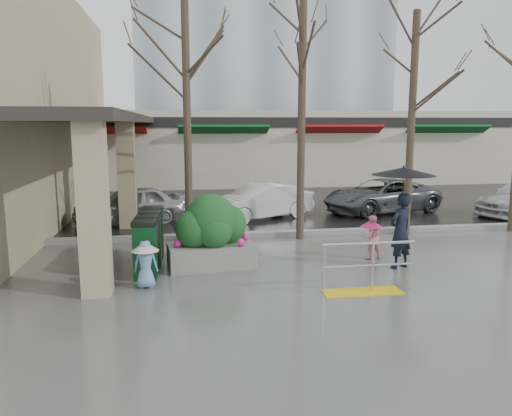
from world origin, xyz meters
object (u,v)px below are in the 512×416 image
object	(u,v)px
tree_west	(186,57)
car_a	(130,205)
handrail	(366,274)
tree_midwest	(303,54)
child_blue	(146,259)
tree_mideast	(414,70)
woman	(402,205)
planter	(211,232)
news_boxes	(149,240)
car_c	(381,196)
car_b	(261,201)
child_pink	(371,235)

from	to	relation	value
tree_west	car_a	world-z (taller)	tree_west
handrail	tree_midwest	size ratio (longest dim) A/B	0.27
tree_west	child_blue	distance (m)	5.99
tree_mideast	woman	world-z (taller)	tree_mideast
child_blue	planter	size ratio (longest dim) A/B	0.48
planter	car_a	size ratio (longest dim) A/B	0.57
news_boxes	tree_mideast	bearing A→B (deg)	19.79
woman	car_a	xyz separation A→B (m)	(-6.70, 6.37, -0.86)
tree_west	car_c	size ratio (longest dim) A/B	1.50
planter	car_c	distance (m)	9.33
tree_mideast	car_b	xyz separation A→B (m)	(-3.94, 3.19, -4.23)
tree_west	news_boxes	xyz separation A→B (m)	(-0.98, -2.31, -4.44)
planter	car_a	distance (m)	6.10
tree_midwest	car_c	size ratio (longest dim) A/B	1.54
tree_midwest	car_c	bearing A→B (deg)	43.10
tree_mideast	tree_west	bearing A→B (deg)	-180.00
news_boxes	car_a	distance (m)	5.48
tree_midwest	child_pink	distance (m)	5.35
car_b	handrail	bearing A→B (deg)	-18.94
news_boxes	car_a	world-z (taller)	news_boxes
planter	car_b	bearing A→B (deg)	69.77
car_a	car_c	world-z (taller)	same
planter	child_pink	bearing A→B (deg)	1.58
tree_west	news_boxes	size ratio (longest dim) A/B	2.94
tree_west	tree_mideast	bearing A→B (deg)	0.00
car_a	car_b	xyz separation A→B (m)	(4.49, 0.10, 0.00)
tree_west	woman	xyz separation A→B (m)	(4.77, -3.28, -3.59)
woman	car_c	size ratio (longest dim) A/B	0.53
tree_west	planter	distance (m)	4.97
tree_mideast	car_c	distance (m)	5.76
tree_midwest	car_a	bearing A→B (deg)	148.93
planter	car_b	world-z (taller)	planter
tree_west	car_c	bearing A→B (deg)	27.70
car_a	car_c	distance (m)	9.25
handrail	planter	world-z (taller)	planter
child_pink	planter	xyz separation A→B (m)	(-3.96, -0.11, 0.22)
car_b	planter	bearing A→B (deg)	-44.90
tree_mideast	child_pink	xyz separation A→B (m)	(-2.09, -2.41, -4.25)
tree_mideast	woman	xyz separation A→B (m)	(-1.73, -3.28, -3.36)
tree_west	car_c	distance (m)	9.36
child_pink	news_boxes	size ratio (longest dim) A/B	0.47
car_c	woman	bearing A→B (deg)	-35.33
handrail	car_b	xyz separation A→B (m)	(-0.80, 7.99, 0.25)
child_pink	tree_mideast	bearing A→B (deg)	-138.20
tree_midwest	planter	distance (m)	5.77
child_blue	woman	bearing A→B (deg)	-170.35
tree_midwest	child_pink	size ratio (longest dim) A/B	6.39
child_pink	car_a	bearing A→B (deg)	-48.32
tree_midwest	planter	world-z (taller)	tree_midwest
tree_west	tree_midwest	size ratio (longest dim) A/B	0.97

